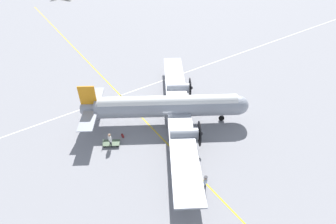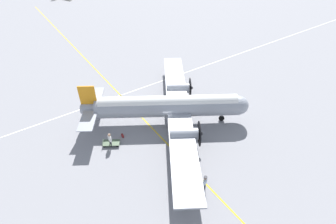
# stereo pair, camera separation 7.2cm
# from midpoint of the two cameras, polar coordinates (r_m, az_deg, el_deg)

# --- Properties ---
(ground_plane) EXTENTS (300.00, 300.00, 0.00)m
(ground_plane) POSITION_cam_midpoint_polar(r_m,az_deg,el_deg) (32.30, -0.06, -2.14)
(ground_plane) COLOR gray
(apron_line_eastwest) EXTENTS (120.00, 0.16, 0.01)m
(apron_line_eastwest) POSITION_cam_midpoint_polar(r_m,az_deg,el_deg) (31.39, -3.45, -3.63)
(apron_line_eastwest) COLOR gold
(apron_line_eastwest) RESTS_ON ground_plane
(apron_line_northsouth) EXTENTS (0.16, 120.00, 0.01)m
(apron_line_northsouth) POSITION_cam_midpoint_polar(r_m,az_deg,el_deg) (38.28, -7.37, 4.67)
(apron_line_northsouth) COLOR silver
(apron_line_northsouth) RESTS_ON ground_plane
(airliner_main) EXTENTS (23.75, 19.66, 5.39)m
(airliner_main) POSITION_cam_midpoint_polar(r_m,az_deg,el_deg) (30.83, 0.60, 1.29)
(airliner_main) COLOR #9399A3
(airliner_main) RESTS_ON ground_plane
(crew_foreground) EXTENTS (0.40, 0.61, 1.88)m
(crew_foreground) POSITION_cam_midpoint_polar(r_m,az_deg,el_deg) (24.80, 8.04, -14.80)
(crew_foreground) COLOR #2D2D33
(crew_foreground) RESTS_ON ground_plane
(passenger_boarding) EXTENTS (0.64, 0.30, 1.87)m
(passenger_boarding) POSITION_cam_midpoint_polar(r_m,az_deg,el_deg) (29.05, -12.60, -5.76)
(passenger_boarding) COLOR #2D2D33
(passenger_boarding) RESTS_ON ground_plane
(suitcase_near_door) EXTENTS (0.37, 0.16, 0.47)m
(suitcase_near_door) POSITION_cam_midpoint_polar(r_m,az_deg,el_deg) (30.55, -9.92, -5.11)
(suitcase_near_door) COLOR maroon
(suitcase_near_door) RESTS_ON ground_plane
(baggage_cart) EXTENTS (1.83, 2.09, 0.56)m
(baggage_cart) POSITION_cam_midpoint_polar(r_m,az_deg,el_deg) (29.85, -12.33, -6.60)
(baggage_cart) COLOR #4C6047
(baggage_cart) RESTS_ON ground_plane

